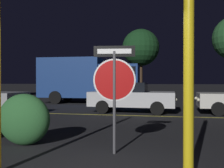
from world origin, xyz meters
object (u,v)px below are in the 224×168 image
object	(u,v)px
delivery_truck	(91,79)
tree_2	(141,48)
stop_sign	(114,79)
yellow_pole_right	(189,78)
passing_car_2	(132,97)
hedge_bush_2	(24,119)

from	to	relation	value
delivery_truck	tree_2	world-z (taller)	tree_2
stop_sign	tree_2	bearing A→B (deg)	86.19
yellow_pole_right	tree_2	distance (m)	18.27
yellow_pole_right	delivery_truck	xyz separation A→B (m)	(-4.96, 12.70, 0.14)
stop_sign	passing_car_2	distance (m)	6.97
yellow_pole_right	passing_car_2	world-z (taller)	yellow_pole_right
stop_sign	hedge_bush_2	bearing A→B (deg)	166.12
stop_sign	delivery_truck	size ratio (longest dim) A/B	0.33
stop_sign	tree_2	world-z (taller)	tree_2
passing_car_2	delivery_truck	distance (m)	5.67
yellow_pole_right	tree_2	world-z (taller)	tree_2
delivery_truck	tree_2	bearing A→B (deg)	149.50
stop_sign	delivery_truck	xyz separation A→B (m)	(-3.66, 11.45, 0.14)
stop_sign	delivery_truck	distance (m)	12.03
tree_2	yellow_pole_right	bearing A→B (deg)	-83.83
hedge_bush_2	tree_2	world-z (taller)	tree_2
delivery_truck	tree_2	size ratio (longest dim) A/B	1.12
passing_car_2	yellow_pole_right	bearing A→B (deg)	14.30
stop_sign	tree_2	xyz separation A→B (m)	(-0.64, 16.70, 2.85)
hedge_bush_2	passing_car_2	world-z (taller)	passing_car_2
hedge_bush_2	delivery_truck	distance (m)	11.30
passing_car_2	tree_2	xyz separation A→B (m)	(-0.25, 9.78, 3.64)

